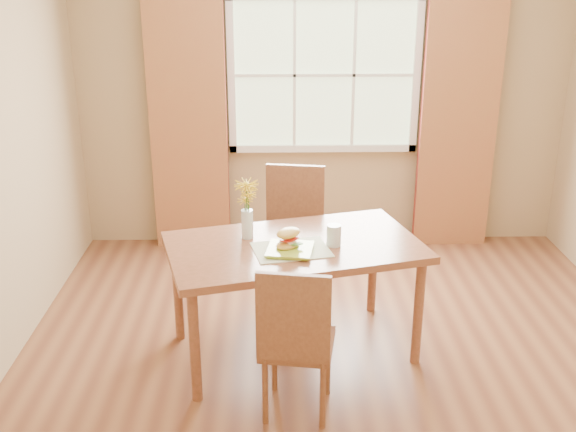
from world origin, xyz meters
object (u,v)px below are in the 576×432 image
(dining_table, at_px, (294,255))
(flower_vase, at_px, (247,202))
(water_glass, at_px, (334,236))
(chair_near, at_px, (296,337))
(croissant_sandwich, at_px, (288,239))
(chair_far, at_px, (293,230))

(dining_table, height_order, flower_vase, flower_vase)
(dining_table, height_order, water_glass, water_glass)
(chair_near, distance_m, croissant_sandwich, 0.67)
(chair_far, height_order, water_glass, chair_far)
(water_glass, distance_m, flower_vase, 0.58)
(dining_table, distance_m, water_glass, 0.28)
(dining_table, relative_size, water_glass, 12.74)
(croissant_sandwich, bearing_deg, flower_vase, 93.69)
(dining_table, distance_m, flower_vase, 0.44)
(chair_near, bearing_deg, flower_vase, 118.60)
(water_glass, relative_size, flower_vase, 0.35)
(croissant_sandwich, bearing_deg, chair_near, -132.89)
(dining_table, relative_size, croissant_sandwich, 8.48)
(flower_vase, bearing_deg, croissant_sandwich, -40.77)
(chair_near, bearing_deg, water_glass, 78.77)
(water_glass, bearing_deg, chair_near, -110.78)
(croissant_sandwich, distance_m, water_glass, 0.29)
(chair_near, xyz_separation_m, water_glass, (0.25, 0.67, 0.31))
(chair_far, xyz_separation_m, flower_vase, (-0.31, -0.60, 0.43))
(croissant_sandwich, bearing_deg, dining_table, 23.80)
(chair_near, height_order, chair_far, chair_far)
(chair_far, bearing_deg, croissant_sandwich, -84.38)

